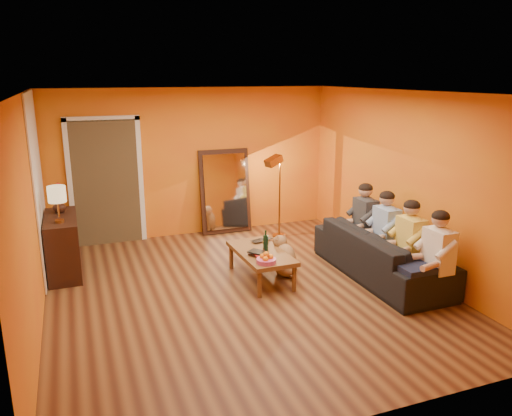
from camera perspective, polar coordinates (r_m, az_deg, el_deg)
name	(u,v)px	position (r m, az deg, el deg)	size (l,w,h in m)	color
room_shell	(235,191)	(6.68, -2.42, 1.94)	(5.00, 5.50, 2.60)	brown
white_accent	(38,184)	(7.73, -23.63, 2.48)	(0.02, 1.90, 2.58)	white
doorway_recess	(106,182)	(8.83, -16.80, 2.89)	(1.06, 0.30, 2.10)	#3F2D19
door_jamb_left	(70,186)	(8.70, -20.48, 2.40)	(0.08, 0.06, 2.20)	white
door_jamb_right	(141,181)	(8.77, -13.03, 3.06)	(0.08, 0.06, 2.20)	white
door_header	(101,118)	(8.57, -17.29, 9.74)	(1.22, 0.06, 0.08)	white
mirror_frame	(225,191)	(9.06, -3.55, 1.92)	(0.92, 0.06, 1.52)	black
mirror_glass	(226,192)	(9.02, -3.48, 1.87)	(0.78, 0.02, 1.36)	white
sideboard	(63,245)	(7.74, -21.21, -3.97)	(0.44, 1.18, 0.85)	black
table_lamp	(58,204)	(7.27, -21.71, 0.37)	(0.24, 0.24, 0.51)	beige
sofa	(381,253)	(7.35, 14.08, -5.06)	(0.92, 2.35, 0.69)	black
coffee_table	(261,265)	(7.07, 0.56, -6.54)	(0.62, 1.22, 0.42)	brown
floor_lamp	(280,198)	(8.75, 2.71, 1.19)	(0.30, 0.24, 1.44)	#AC7032
dog	(285,255)	(7.21, 3.32, -5.40)	(0.32, 0.50, 0.59)	#906441
person_far_left	(438,258)	(6.60, 20.07, -5.40)	(0.70, 0.44, 1.22)	silver
person_mid_left	(410,244)	(7.00, 17.18, -3.99)	(0.70, 0.44, 1.22)	#DEBF4A
person_mid_right	(386,233)	(7.41, 14.61, -2.74)	(0.70, 0.44, 1.22)	#8BA9D7
person_far_right	(365,222)	(7.85, 12.33, -1.61)	(0.70, 0.44, 1.22)	#313236
fruit_bowl	(266,257)	(6.54, 1.18, -5.65)	(0.26, 0.26, 0.16)	#BF437E
wine_bottle	(266,241)	(6.92, 1.11, -3.82)	(0.07, 0.07, 0.31)	black
tumbler	(266,244)	(7.13, 1.12, -4.17)	(0.10, 0.10, 0.09)	#B27F3F
laptop	(264,241)	(7.36, 0.90, -3.80)	(0.34, 0.22, 0.03)	black
book_lower	(254,257)	(6.76, -0.25, -5.57)	(0.19, 0.25, 0.02)	black
book_mid	(254,255)	(6.76, -0.20, -5.36)	(0.18, 0.25, 0.02)	#AA1613
book_upper	(254,254)	(6.74, -0.22, -5.27)	(0.17, 0.23, 0.02)	black
vase	(59,206)	(7.84, -21.57, 0.21)	(0.19, 0.19, 0.20)	black
flowers	(58,190)	(7.78, -21.74, 1.97)	(0.17, 0.17, 0.45)	#AA1613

